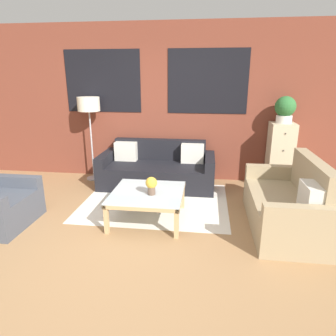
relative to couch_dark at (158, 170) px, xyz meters
name	(u,v)px	position (x,y,z in m)	size (l,w,h in m)	color
ground_plane	(122,240)	(-0.12, -1.95, -0.28)	(16.00, 16.00, 0.00)	#9E754C
wall_back_brick	(155,104)	(-0.12, 0.49, 1.13)	(8.40, 0.09, 2.80)	brown
rug	(155,202)	(0.09, -0.76, -0.28)	(2.23, 1.77, 0.00)	silver
couch_dark	(158,170)	(0.00, 0.00, 0.00)	(2.00, 0.88, 0.78)	black
settee_vintage	(288,205)	(1.91, -1.35, 0.03)	(0.80, 1.60, 0.92)	tan
coffee_table	(148,196)	(0.09, -1.36, 0.07)	(0.95, 0.95, 0.41)	silver
floor_lamp	(89,108)	(-1.27, 0.19, 1.06)	(0.40, 0.40, 1.54)	#B2B2B7
drawer_cabinet	(280,156)	(2.12, 0.20, 0.29)	(0.41, 0.43, 1.14)	#C6B793
potted_plant	(285,109)	(2.12, 0.20, 1.10)	(0.34, 0.34, 0.44)	silver
flower_vase	(151,185)	(0.16, -1.44, 0.27)	(0.15, 0.15, 0.24)	brown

